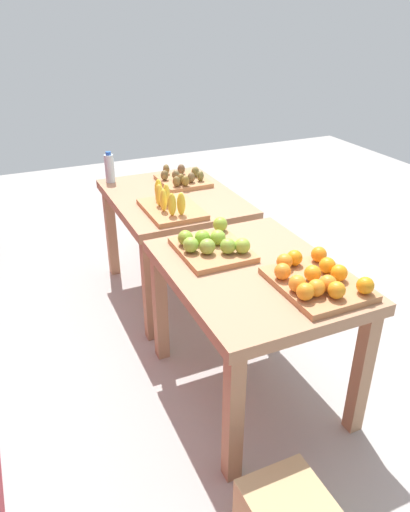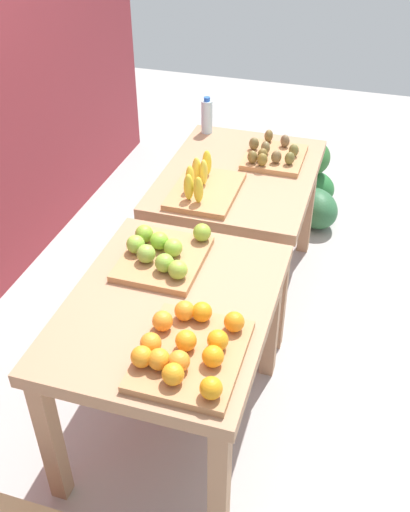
{
  "view_description": "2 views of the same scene",
  "coord_description": "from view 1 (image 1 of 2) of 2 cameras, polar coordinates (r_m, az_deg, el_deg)",
  "views": [
    {
      "loc": [
        -2.32,
        1.05,
        1.89
      ],
      "look_at": [
        -0.0,
        0.01,
        0.56
      ],
      "focal_mm": 33.89,
      "sensor_mm": 36.0,
      "label": 1
    },
    {
      "loc": [
        -2.2,
        -0.65,
        2.28
      ],
      "look_at": [
        0.04,
        0.04,
        0.55
      ],
      "focal_mm": 41.52,
      "sensor_mm": 36.0,
      "label": 2
    }
  ],
  "objects": [
    {
      "name": "orange_bin",
      "position": [
        2.22,
        13.0,
        -2.65
      ],
      "size": [
        0.44,
        0.37,
        0.11
      ],
      "color": "#B57D4F",
      "rests_on": "display_table_left"
    },
    {
      "name": "display_table_left",
      "position": [
        2.4,
        5.76,
        -3.82
      ],
      "size": [
        1.04,
        0.8,
        0.76
      ],
      "color": "#A87C5B",
      "rests_on": "ground_plane"
    },
    {
      "name": "watermelon_pile",
      "position": [
        4.36,
        -4.41,
        4.29
      ],
      "size": [
        0.62,
        0.65,
        0.49
      ],
      "color": "#276E34",
      "rests_on": "ground_plane"
    },
    {
      "name": "water_bottle",
      "position": [
        3.55,
        -11.2,
        10.15
      ],
      "size": [
        0.07,
        0.07,
        0.22
      ],
      "color": "silver",
      "rests_on": "display_table_right"
    },
    {
      "name": "kiwi_bin",
      "position": [
        3.47,
        -2.67,
        9.06
      ],
      "size": [
        0.37,
        0.32,
        0.1
      ],
      "color": "#B57D4F",
      "rests_on": "display_table_right"
    },
    {
      "name": "banana_crate",
      "position": [
        2.98,
        -4.12,
        5.92
      ],
      "size": [
        0.44,
        0.32,
        0.17
      ],
      "color": "#B57D4F",
      "rests_on": "display_table_right"
    },
    {
      "name": "apple_bin",
      "position": [
        2.47,
        0.83,
        1.34
      ],
      "size": [
        0.41,
        0.34,
        0.11
      ],
      "color": "#B57D4F",
      "rests_on": "display_table_left"
    },
    {
      "name": "display_table_right",
      "position": [
        3.31,
        -3.78,
        5.42
      ],
      "size": [
        1.04,
        0.8,
        0.76
      ],
      "color": "#A87C5B",
      "rests_on": "ground_plane"
    },
    {
      "name": "ground_plane",
      "position": [
        3.18,
        0.21,
        -8.96
      ],
      "size": [
        8.0,
        8.0,
        0.0
      ],
      "primitive_type": "plane",
      "color": "#A8A29E"
    }
  ]
}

